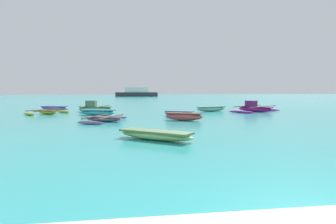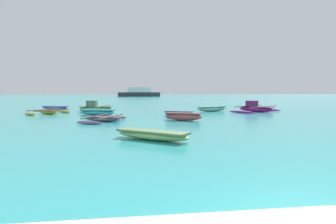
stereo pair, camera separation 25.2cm
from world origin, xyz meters
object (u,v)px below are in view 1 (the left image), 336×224
at_px(moored_boat_3, 48,112).
at_px(moored_boat_7, 179,113).
at_px(moored_boat_4, 104,119).
at_px(moored_boat_0, 155,135).
at_px(distant_ferry, 136,93).
at_px(moored_boat_5, 98,112).
at_px(moored_boat_8, 54,108).
at_px(moored_boat_9, 211,109).
at_px(moored_boat_2, 184,116).
at_px(moored_boat_6, 255,108).
at_px(moored_boat_1, 95,108).

height_order(moored_boat_3, moored_boat_7, moored_boat_7).
xyz_separation_m(moored_boat_4, moored_boat_7, (5.19, 2.76, 0.06)).
relative_size(moored_boat_0, distant_ferry, 0.25).
height_order(moored_boat_5, moored_boat_8, moored_boat_5).
relative_size(moored_boat_5, moored_boat_9, 0.97).
bearing_deg(moored_boat_7, moored_boat_5, -166.09).
height_order(moored_boat_5, moored_boat_9, moored_boat_9).
bearing_deg(moored_boat_5, moored_boat_0, -53.44).
bearing_deg(moored_boat_3, moored_boat_2, 9.54).
distance_m(moored_boat_6, moored_boat_9, 3.79).
distance_m(moored_boat_6, distant_ferry, 62.51).
relative_size(moored_boat_8, moored_boat_9, 0.94).
height_order(moored_boat_4, moored_boat_8, moored_boat_4).
xyz_separation_m(moored_boat_8, distant_ferry, (10.38, 56.52, 0.88)).
height_order(moored_boat_0, moored_boat_6, moored_boat_6).
xyz_separation_m(moored_boat_3, moored_boat_4, (4.80, -6.26, -0.00)).
distance_m(moored_boat_2, distant_ferry, 68.48).
xyz_separation_m(moored_boat_2, moored_boat_4, (-4.92, 0.22, -0.11)).
bearing_deg(moored_boat_9, moored_boat_4, -156.29).
bearing_deg(moored_boat_0, moored_boat_9, 104.74).
height_order(moored_boat_4, moored_boat_6, moored_boat_6).
bearing_deg(moored_boat_8, moored_boat_6, 2.11).
height_order(moored_boat_1, moored_boat_5, moored_boat_1).
bearing_deg(moored_boat_6, moored_boat_5, -117.35).
bearing_deg(moored_boat_3, moored_boat_7, 23.95).
height_order(moored_boat_1, moored_boat_2, moored_boat_1).
height_order(moored_boat_4, moored_boat_9, moored_boat_9).
xyz_separation_m(moored_boat_3, moored_boat_5, (4.05, -1.85, 0.08)).
distance_m(moored_boat_4, moored_boat_5, 4.47).
xyz_separation_m(moored_boat_5, moored_boat_6, (13.31, 1.81, 0.08)).
xyz_separation_m(moored_boat_3, moored_boat_7, (9.99, -3.49, 0.06)).
bearing_deg(moored_boat_4, moored_boat_2, 20.40).
height_order(moored_boat_0, moored_boat_9, moored_boat_9).
distance_m(moored_boat_5, distant_ferry, 64.10).
xyz_separation_m(moored_boat_2, moored_boat_3, (-9.72, 6.47, -0.11)).
bearing_deg(moored_boat_5, moored_boat_4, -59.00).
bearing_deg(moored_boat_3, moored_boat_8, 140.45).
distance_m(moored_boat_2, moored_boat_4, 4.93).
distance_m(moored_boat_0, moored_boat_3, 15.24).
xyz_separation_m(moored_boat_3, moored_boat_8, (-0.70, 5.48, 0.03)).
relative_size(moored_boat_3, moored_boat_6, 0.66).
relative_size(moored_boat_0, moored_boat_5, 1.05).
bearing_deg(moored_boat_7, moored_boat_0, -76.33).
distance_m(moored_boat_7, moored_boat_8, 13.95).
relative_size(moored_boat_4, moored_boat_9, 1.32).
height_order(moored_boat_3, moored_boat_5, moored_boat_5).
bearing_deg(moored_boat_2, moored_boat_4, -156.45).
xyz_separation_m(moored_boat_4, moored_boat_5, (-0.75, 4.41, 0.08)).
height_order(moored_boat_1, moored_boat_7, moored_boat_1).
bearing_deg(moored_boat_7, moored_boat_3, -169.88).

